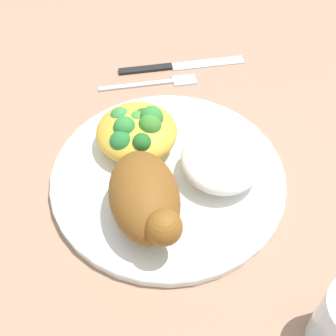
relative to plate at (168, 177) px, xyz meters
name	(u,v)px	position (x,y,z in m)	size (l,w,h in m)	color
ground_plane	(168,181)	(0.00, 0.00, -0.01)	(2.00, 2.00, 0.00)	#A2785F
plate	(168,177)	(0.00, 0.00, 0.00)	(0.28, 0.28, 0.01)	white
roasted_chicken	(146,199)	(0.05, -0.04, 0.04)	(0.13, 0.07, 0.06)	brown
rice_pile	(221,161)	(0.01, 0.06, 0.03)	(0.10, 0.09, 0.04)	white
mac_cheese_with_broccoli	(137,130)	(-0.05, -0.03, 0.03)	(0.10, 0.10, 0.05)	gold
fork	(154,83)	(-0.18, 0.02, 0.00)	(0.02, 0.14, 0.01)	#B2B2B7
knife	(171,66)	(-0.21, 0.05, 0.00)	(0.02, 0.19, 0.01)	black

